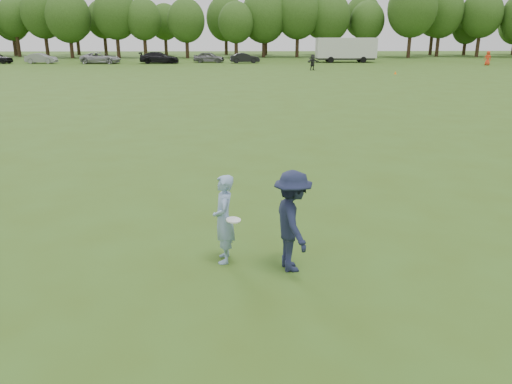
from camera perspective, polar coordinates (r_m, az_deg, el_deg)
ground at (r=9.80m, az=2.59°, el=-7.21°), size 200.00×200.00×0.00m
thrower at (r=9.26m, az=-3.70°, el=-3.11°), size 0.43×0.63×1.68m
defender at (r=8.92m, az=4.19°, el=-3.36°), size 0.90×1.31×1.86m
player_far_c at (r=70.47m, az=24.97°, el=13.70°), size 0.90×0.63×1.73m
player_far_d at (r=56.42m, az=6.49°, el=14.51°), size 1.61×1.24×1.70m
car_b at (r=73.45m, az=-23.34°, el=13.84°), size 4.03×1.58×1.31m
car_c at (r=70.61m, az=-17.31°, el=14.42°), size 5.28×2.66×1.43m
car_d at (r=69.01m, az=-11.00°, el=14.84°), size 5.31×2.57×1.49m
car_e at (r=69.94m, az=-5.38°, el=15.08°), size 4.33×2.23×1.41m
car_f at (r=68.74m, az=-1.30°, el=15.06°), size 4.08×1.87×1.30m
field_cone at (r=52.95m, az=15.64°, el=13.00°), size 0.28×0.28×0.30m
disc_in_play at (r=9.04m, az=-2.60°, el=-3.22°), size 0.32×0.32×0.05m
cargo_trailer at (r=71.37m, az=10.23°, el=15.80°), size 9.00×2.75×3.20m
treeline at (r=85.84m, az=0.84°, el=19.39°), size 130.35×18.39×11.74m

